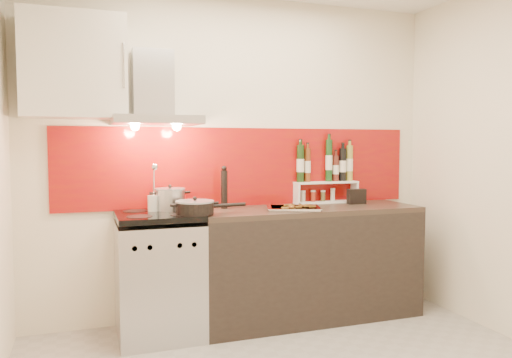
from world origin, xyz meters
name	(u,v)px	position (x,y,z in m)	size (l,w,h in m)	color
back_wall	(238,157)	(0.00, 1.40, 1.30)	(3.40, 0.02, 2.60)	silver
backsplash	(244,167)	(0.05, 1.39, 1.22)	(3.00, 0.02, 0.64)	maroon
range_stove	(159,276)	(-0.70, 1.10, 0.44)	(0.60, 0.60, 0.91)	#B7B7BA
counter	(308,262)	(0.50, 1.10, 0.45)	(1.80, 0.60, 0.90)	black
range_hood	(154,99)	(-0.70, 1.24, 1.74)	(0.62, 0.50, 0.61)	#B7B7BA
upper_cabinet	(74,66)	(-1.25, 1.22, 1.95)	(0.70, 0.35, 0.72)	beige
stock_pot	(170,199)	(-0.59, 1.22, 0.99)	(0.23, 0.23, 0.19)	#B7B7BA
saute_pan	(196,207)	(-0.46, 0.94, 0.96)	(0.53, 0.27, 0.13)	black
utensil_jar	(153,198)	(-0.72, 1.19, 1.01)	(0.08, 0.12, 0.37)	silver
pepper_mill	(224,188)	(-0.16, 1.25, 1.06)	(0.05, 0.05, 0.34)	black
step_shelf	(326,175)	(0.78, 1.34, 1.14)	(0.58, 0.16, 0.55)	white
caddy_box	(357,197)	(0.99, 1.18, 0.96)	(0.16, 0.07, 0.13)	black
baking_tray	(294,208)	(0.33, 1.01, 0.92)	(0.49, 0.43, 0.03)	silver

